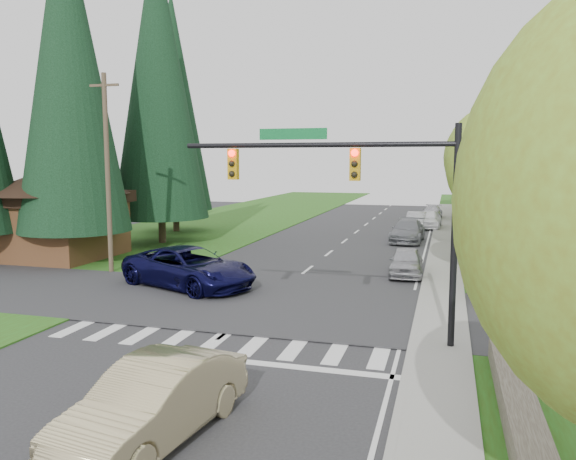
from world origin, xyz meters
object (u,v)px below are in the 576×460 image
at_px(sedan_champagne, 154,402).
at_px(suv_navy, 189,268).
at_px(parked_car_a, 406,262).
at_px(parked_car_b, 408,231).
at_px(parked_car_e, 432,212).
at_px(parked_car_d, 430,219).
at_px(parked_car_c, 416,221).

xyz_separation_m(sedan_champagne, suv_navy, (-5.46, 12.92, 0.10)).
xyz_separation_m(sedan_champagne, parked_car_a, (3.77, 18.41, -0.13)).
distance_m(parked_car_b, parked_car_e, 16.43).
height_order(suv_navy, parked_car_e, suv_navy).
relative_size(parked_car_d, parked_car_e, 1.00).
bearing_deg(parked_car_c, parked_car_a, -84.28).
bearing_deg(suv_navy, parked_car_b, -3.60).
xyz_separation_m(parked_car_b, parked_car_c, (0.18, 7.64, -0.05)).
distance_m(sedan_champagne, parked_car_c, 38.12).
bearing_deg(parked_car_e, parked_car_a, -89.95).
relative_size(sedan_champagne, parked_car_e, 1.09).
height_order(parked_car_a, parked_car_b, parked_car_b).
bearing_deg(parked_car_c, parked_car_d, 45.41).
bearing_deg(suv_navy, parked_car_a, -36.90).
xyz_separation_m(parked_car_b, parked_car_d, (1.25, 8.59, -0.00)).
distance_m(suv_navy, parked_car_e, 35.18).
bearing_deg(parked_car_d, parked_car_a, -89.34).
bearing_deg(parked_car_e, parked_car_c, -95.95).
xyz_separation_m(parked_car_a, parked_car_d, (0.51, 20.52, 0.08)).
bearing_deg(parked_car_b, sedan_champagne, -93.26).
bearing_deg(parked_car_a, parked_car_b, 91.42).
bearing_deg(parked_car_c, parked_car_e, 87.02).
bearing_deg(suv_navy, parked_car_c, 3.30).
distance_m(sedan_champagne, suv_navy, 14.03).
distance_m(sedan_champagne, parked_car_e, 46.93).
distance_m(parked_car_a, parked_car_e, 28.32).
bearing_deg(parked_car_c, parked_car_b, -87.28).
relative_size(parked_car_b, parked_car_e, 1.17).
xyz_separation_m(parked_car_a, parked_car_e, (0.51, 28.32, -0.03)).
height_order(sedan_champagne, suv_navy, suv_navy).
bearing_deg(parked_car_a, parked_car_e, 86.81).
distance_m(suv_navy, parked_car_b, 19.38).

